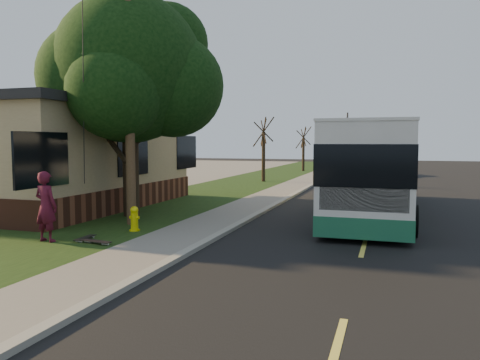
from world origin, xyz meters
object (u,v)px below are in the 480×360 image
at_px(leafy_tree, 132,72).
at_px(transit_bus, 373,167).
at_px(utility_pole, 129,81).
at_px(bare_tree_far, 303,150).
at_px(skateboard_main, 85,238).
at_px(traffic_signal, 347,137).
at_px(fire_hydrant, 134,219).
at_px(bare_tree_near, 263,150).
at_px(skateboarder, 46,206).
at_px(skateboard_spare, 97,241).
at_px(dumpster, 107,179).
at_px(distant_car, 380,166).

bearing_deg(leafy_tree, transit_bus, 24.49).
xyz_separation_m(utility_pole, transit_bus, (7.26, 5.36, -2.86)).
height_order(bare_tree_far, skateboard_main, bare_tree_far).
height_order(utility_pole, transit_bus, utility_pole).
height_order(utility_pole, traffic_signal, utility_pole).
relative_size(fire_hydrant, bare_tree_near, 0.17).
relative_size(skateboarder, skateboard_main, 2.29).
bearing_deg(traffic_signal, skateboarder, -97.18).
bearing_deg(transit_bus, skateboard_spare, -128.64).
bearing_deg(skateboard_spare, traffic_signal, 85.04).
distance_m(fire_hydrant, traffic_signal, 34.25).
xyz_separation_m(utility_pole, bare_tree_far, (0.31, 29.01, -2.63)).
height_order(leafy_tree, bare_tree_near, leafy_tree).
bearing_deg(transit_bus, leafy_tree, -155.51).
xyz_separation_m(utility_pole, dumpster, (-6.03, 7.65, -3.85)).
height_order(bare_tree_near, skateboarder, bare_tree_near).
distance_m(bare_tree_far, skateboard_spare, 31.93).
bearing_deg(fire_hydrant, skateboarder, -125.25).
xyz_separation_m(skateboarder, skateboard_main, (0.84, 0.47, -0.88)).
xyz_separation_m(bare_tree_far, skateboarder, (-1.04, -32.03, -1.00)).
relative_size(leafy_tree, skateboarder, 4.16).
relative_size(bare_tree_near, transit_bus, 0.35).
height_order(traffic_signal, skateboard_spare, traffic_signal).
bearing_deg(utility_pole, leafy_tree, 117.60).
relative_size(bare_tree_near, distant_car, 0.91).
bearing_deg(bare_tree_near, leafy_tree, -92.50).
distance_m(utility_pole, bare_tree_near, 17.19).
height_order(leafy_tree, dumpster, leafy_tree).
bearing_deg(utility_pole, skateboard_main, -87.46).
bearing_deg(skateboard_spare, utility_pole, 103.58).
bearing_deg(bare_tree_near, traffic_signal, 75.96).
bearing_deg(bare_tree_near, fire_hydrant, -87.14).
distance_m(leafy_tree, transit_bus, 9.56).
bearing_deg(transit_bus, skateboard_main, -132.11).
distance_m(leafy_tree, bare_tree_near, 15.66).
xyz_separation_m(utility_pole, distant_car, (7.08, 26.04, -3.82)).
height_order(leafy_tree, skateboard_main, leafy_tree).
relative_size(fire_hydrant, transit_bus, 0.06).
xyz_separation_m(fire_hydrant, utility_pole, (-0.71, 0.99, 4.20)).
relative_size(fire_hydrant, bare_tree_far, 0.18).
distance_m(leafy_tree, dumpster, 9.05).
bearing_deg(traffic_signal, distant_car, -64.83).
height_order(leafy_tree, skateboarder, leafy_tree).
xyz_separation_m(skateboard_main, distant_car, (6.96, 28.60, 0.68)).
height_order(bare_tree_near, traffic_signal, traffic_signal).
bearing_deg(bare_tree_far, transit_bus, -73.60).
height_order(fire_hydrant, utility_pole, utility_pole).
height_order(utility_pole, skateboarder, utility_pole).
relative_size(bare_tree_far, transit_bus, 0.33).
distance_m(skateboarder, distant_car, 30.10).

